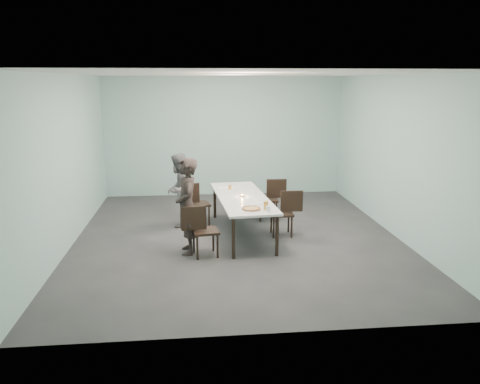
{
  "coord_description": "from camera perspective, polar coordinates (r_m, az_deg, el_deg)",
  "views": [
    {
      "loc": [
        -0.8,
        -8.37,
        2.87
      ],
      "look_at": [
        0.0,
        -0.52,
        1.0
      ],
      "focal_mm": 35.0,
      "sensor_mm": 36.0,
      "label": 1
    }
  ],
  "objects": [
    {
      "name": "diner_near",
      "position": [
        7.92,
        -6.45,
        -1.75
      ],
      "size": [
        0.45,
        0.64,
        1.64
      ],
      "primitive_type": "imported",
      "rotation": [
        0.0,
        0.0,
        -1.47
      ],
      "color": "black",
      "rests_on": "ground"
    },
    {
      "name": "side_plate",
      "position": [
        8.33,
        2.14,
        -1.39
      ],
      "size": [
        0.18,
        0.18,
        0.01
      ],
      "primitive_type": "cylinder",
      "color": "white",
      "rests_on": "table"
    },
    {
      "name": "table",
      "position": [
        8.85,
        0.26,
        -0.91
      ],
      "size": [
        1.1,
        2.66,
        0.75
      ],
      "rotation": [
        0.0,
        0.0,
        0.08
      ],
      "color": "white",
      "rests_on": "ground"
    },
    {
      "name": "menu",
      "position": [
        9.56,
        -1.76,
        0.53
      ],
      "size": [
        0.32,
        0.24,
        0.01
      ],
      "primitive_type": "cube",
      "rotation": [
        0.0,
        0.0,
        0.08
      ],
      "color": "silver",
      "rests_on": "table"
    },
    {
      "name": "chair_near_right",
      "position": [
        8.89,
        5.6,
        -2.18
      ],
      "size": [
        0.62,
        0.43,
        0.87
      ],
      "rotation": [
        0.0,
        0.0,
        3.11
      ],
      "color": "black",
      "rests_on": "ground"
    },
    {
      "name": "pizza",
      "position": [
        7.92,
        1.38,
        -2.05
      ],
      "size": [
        0.34,
        0.34,
        0.04
      ],
      "color": "white",
      "rests_on": "table"
    },
    {
      "name": "chair_near_left",
      "position": [
        7.83,
        -4.84,
        -4.33
      ],
      "size": [
        0.64,
        0.48,
        0.87
      ],
      "rotation": [
        0.0,
        0.0,
        0.17
      ],
      "color": "black",
      "rests_on": "ground"
    },
    {
      "name": "diner_far",
      "position": [
        9.48,
        -7.45,
        0.24
      ],
      "size": [
        0.74,
        0.85,
        1.48
      ],
      "primitive_type": "imported",
      "rotation": [
        0.0,
        0.0,
        -1.86
      ],
      "color": "slate",
      "rests_on": "ground"
    },
    {
      "name": "chair_far_right",
      "position": [
        9.91,
        3.83,
        -0.53
      ],
      "size": [
        0.62,
        0.43,
        0.87
      ],
      "rotation": [
        0.0,
        0.0,
        3.11
      ],
      "color": "black",
      "rests_on": "ground"
    },
    {
      "name": "amber_tumbler",
      "position": [
        9.44,
        -1.23,
        0.61
      ],
      "size": [
        0.07,
        0.07,
        0.08
      ],
      "primitive_type": "cylinder",
      "color": "orange",
      "rests_on": "table"
    },
    {
      "name": "tealight",
      "position": [
        8.8,
        0.28,
        -0.47
      ],
      "size": [
        0.06,
        0.06,
        0.05
      ],
      "color": "silver",
      "rests_on": "table"
    },
    {
      "name": "room_shell",
      "position": [
        8.45,
        -0.36,
        7.59
      ],
      "size": [
        6.02,
        7.02,
        3.01
      ],
      "color": "#A6D1CE",
      "rests_on": "ground"
    },
    {
      "name": "beer_glass",
      "position": [
        7.9,
        3.18,
        -1.69
      ],
      "size": [
        0.08,
        0.08,
        0.15
      ],
      "primitive_type": "cylinder",
      "color": "orange",
      "rests_on": "table"
    },
    {
      "name": "ground",
      "position": [
        8.89,
        -0.34,
        -5.51
      ],
      "size": [
        7.0,
        7.0,
        0.0
      ],
      "primitive_type": "plane",
      "color": "#333335",
      "rests_on": "ground"
    },
    {
      "name": "water_tumbler",
      "position": [
        7.83,
        3.42,
        -2.06
      ],
      "size": [
        0.08,
        0.08,
        0.09
      ],
      "primitive_type": "cylinder",
      "color": "silver",
      "rests_on": "table"
    },
    {
      "name": "chair_far_left",
      "position": [
        9.55,
        -5.54,
        -1.09
      ],
      "size": [
        0.65,
        0.5,
        0.87
      ],
      "rotation": [
        0.0,
        0.0,
        0.22
      ],
      "color": "black",
      "rests_on": "ground"
    }
  ]
}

